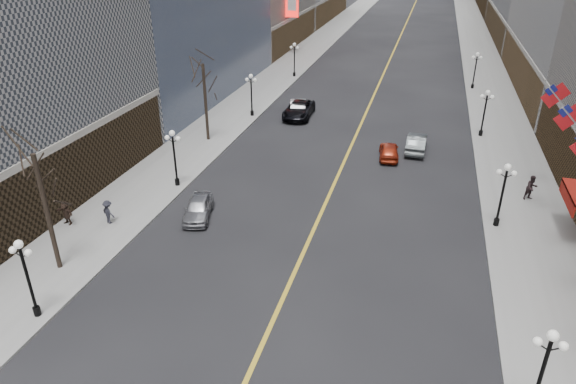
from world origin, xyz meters
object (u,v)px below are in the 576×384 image
Objects in this scene: car_sb_mid at (389,151)px; car_nb_near at (198,208)px; streetlamp_west_3 at (294,56)px; streetlamp_west_2 at (251,90)px; streetlamp_east_1 at (503,189)px; streetlamp_west_0 at (26,271)px; car_sb_far at (416,143)px; car_nb_mid at (298,109)px; streetlamp_east_3 at (476,67)px; streetlamp_east_2 at (485,108)px; streetlamp_west_1 at (174,152)px; streetlamp_east_0 at (544,367)px; car_nb_far at (299,110)px.

car_nb_near is at bearing 43.98° from car_sb_mid.
streetlamp_west_2 is at bearing -90.00° from streetlamp_west_3.
streetlamp_east_1 is at bearing -56.75° from streetlamp_west_3.
streetlamp_west_0 reaches higher than car_sb_far.
car_nb_mid is (4.74, 1.63, -2.10)m from streetlamp_west_2.
car_sb_mid is (-8.17, -25.75, -2.20)m from streetlamp_east_3.
streetlamp_west_3 is 30.11m from car_sb_mid.
car_nb_mid is 14.75m from car_sb_far.
streetlamp_east_1 is at bearing -90.00° from streetlamp_east_2.
streetlamp_west_1 is at bearing 90.00° from streetlamp_west_0.
streetlamp_east_2 is at bearing 55.23° from streetlamp_west_0.
streetlamp_west_2 reaches higher than car_nb_near.
streetlamp_west_0 is (-23.60, -34.00, 0.00)m from streetlamp_east_2.
streetlamp_west_2 is 5.44m from car_nb_mid.
streetlamp_east_0 is 1.00× the size of streetlamp_west_2.
streetlamp_east_1 and streetlamp_west_1 have the same top height.
streetlamp_west_2 is 1.04× the size of car_nb_near.
streetlamp_east_3 is 1.00× the size of streetlamp_west_1.
streetlamp_west_0 and streetlamp_west_1 have the same top height.
streetlamp_west_1 is at bearing -90.00° from streetlamp_west_2.
streetlamp_east_3 is at bearing -102.76° from car_sb_far.
streetlamp_east_3 and streetlamp_west_3 have the same top height.
streetlamp_east_1 and streetlamp_east_3 have the same top height.
car_sb_far is at bearing -52.97° from streetlamp_west_3.
car_nb_near is at bearing -132.19° from streetlamp_east_2.
streetlamp_east_2 is 8.31m from car_sb_far.
streetlamp_west_1 reaches higher than car_nb_near.
streetlamp_east_3 is at bearing -114.02° from car_sb_mid.
car_nb_far is 14.40m from car_sb_far.
car_nb_mid is 14.23m from car_sb_mid.
streetlamp_east_3 is 43.05m from streetlamp_west_1.
car_sb_far is at bearing -137.38° from streetlamp_east_2.
streetlamp_east_0 is at bearing -55.23° from streetlamp_west_2.
car_nb_near is (-19.97, -4.03, -2.16)m from streetlamp_east_1.
streetlamp_west_1 reaches higher than car_sb_mid.
streetlamp_west_3 is at bearing 180.00° from streetlamp_east_3.
streetlamp_west_0 is at bearing -90.00° from streetlamp_west_2.
streetlamp_east_1 is 28.51m from streetlamp_west_0.
streetlamp_east_3 is 1.10× the size of car_sb_mid.
streetlamp_east_3 is 0.75× the size of car_nb_far.
streetlamp_east_1 reaches higher than car_sb_mid.
car_sb_mid is at bearing 107.28° from streetlamp_east_0.
streetlamp_west_3 is 40.25m from car_nb_near.
streetlamp_east_0 is at bearing 0.00° from streetlamp_west_0.
car_nb_far is (-18.68, 19.23, -2.06)m from streetlamp_east_1.
streetlamp_east_2 is at bearing -37.33° from streetlamp_west_3.
car_sb_far is (-5.92, -23.44, -2.10)m from streetlamp_east_3.
streetlamp_west_1 is at bearing 27.15° from car_sb_mid.
streetlamp_east_2 is 11.47m from car_sb_mid.
streetlamp_west_3 is at bearing 90.00° from streetlamp_west_1.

